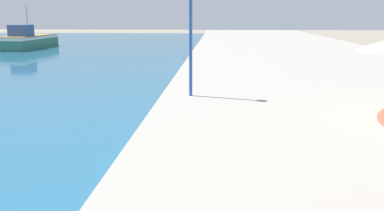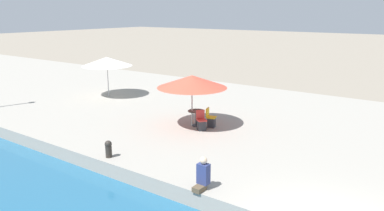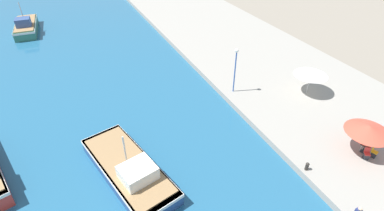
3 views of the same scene
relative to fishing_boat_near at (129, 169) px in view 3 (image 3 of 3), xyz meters
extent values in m
cube|color=gray|center=(19.06, 23.65, -0.46)|extent=(16.00, 90.00, 0.59)
cube|color=navy|center=(-0.03, 0.14, -0.20)|extent=(5.17, 9.42, 1.04)
cube|color=silver|center=(-0.03, 0.14, 0.19)|extent=(5.25, 9.52, 0.25)
cube|color=#99754C|center=(-0.03, 0.14, 0.37)|extent=(4.76, 8.67, 0.10)
cube|color=silver|center=(0.33, -1.38, 0.88)|extent=(2.61, 2.43, 0.94)
cylinder|color=#B7B2A8|center=(-0.03, 0.14, 1.66)|extent=(0.12, 0.12, 2.49)
cube|color=#33705B|center=(-6.35, 33.67, -0.11)|extent=(3.23, 8.19, 1.23)
cube|color=silver|center=(-6.35, 33.67, 0.38)|extent=(3.29, 8.28, 0.25)
cube|color=#99754C|center=(-6.35, 33.67, 0.56)|extent=(2.97, 7.54, 0.10)
cube|color=#334C7F|center=(-6.44, 32.27, 1.16)|extent=(2.02, 1.88, 1.11)
cylinder|color=#B7B2A8|center=(-6.35, 33.67, 2.09)|extent=(0.12, 0.12, 2.95)
cylinder|color=#B7B7B7|center=(16.50, -5.41, 0.84)|extent=(0.06, 0.06, 2.02)
cone|color=#E04C38|center=(16.50, -5.41, 1.99)|extent=(3.28, 3.28, 0.57)
cylinder|color=#B7B7B7|center=(18.66, 2.76, 0.88)|extent=(0.06, 0.06, 2.10)
cone|color=white|center=(18.66, 2.76, 2.06)|extent=(3.17, 3.17, 0.55)
cylinder|color=#333338|center=(16.64, -5.56, -0.15)|extent=(0.44, 0.44, 0.04)
cylinder|color=#333338|center=(16.64, -5.56, 0.18)|extent=(0.08, 0.08, 0.70)
cylinder|color=#4C4742|center=(16.64, -5.56, 0.55)|extent=(0.80, 0.80, 0.04)
cube|color=#2D2D33|center=(16.21, -6.16, 0.06)|extent=(0.47, 0.47, 0.45)
cube|color=red|center=(16.21, -6.16, 0.31)|extent=(0.56, 0.56, 0.06)
cube|color=red|center=(16.32, -6.00, 0.54)|extent=(0.36, 0.28, 0.40)
cube|color=#2D2D33|center=(16.87, -6.27, 0.06)|extent=(0.43, 0.43, 0.45)
cube|color=gold|center=(16.87, -6.27, 0.31)|extent=(0.50, 0.50, 0.06)
cube|color=gold|center=(16.81, -6.08, 0.54)|extent=(0.40, 0.18, 0.40)
sphere|color=beige|center=(11.42, -9.46, 0.76)|extent=(0.23, 0.23, 0.23)
cylinder|color=#2D2823|center=(11.47, -5.16, 0.06)|extent=(0.24, 0.24, 0.45)
sphere|color=#2D2823|center=(11.47, -5.16, 0.35)|extent=(0.26, 0.26, 0.26)
cylinder|color=#28519E|center=(12.17, 5.96, 1.93)|extent=(0.12, 0.12, 4.20)
sphere|color=white|center=(12.17, 5.96, 4.21)|extent=(0.36, 0.36, 0.36)
camera|label=1|loc=(13.18, -9.60, 2.83)|focal=40.00mm
camera|label=2|loc=(2.59, -15.34, 5.16)|focal=35.00mm
camera|label=3|loc=(-2.11, -15.17, 15.81)|focal=28.00mm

